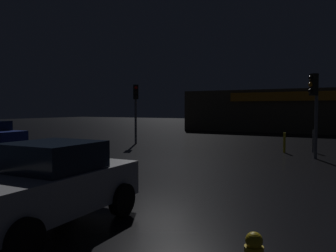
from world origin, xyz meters
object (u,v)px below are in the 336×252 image
Objects in this scene: store_building at (290,111)px; traffic_signal_opposite at (136,102)px; traffic_signal_main at (314,98)px; car_near at (48,185)px.

store_building reaches higher than traffic_signal_opposite.
traffic_signal_main is 12.86m from car_near.
store_building is 19.14m from traffic_signal_opposite.
store_building is 31.72m from car_near.
store_building reaches higher than traffic_signal_main.
store_building is at bearing 69.56° from traffic_signal_opposite.
traffic_signal_opposite reaches higher than car_near.
traffic_signal_opposite is at bearing 118.05° from car_near.
traffic_signal_main is 0.99× the size of car_near.
car_near is (-3.49, -12.22, -1.93)m from traffic_signal_main.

